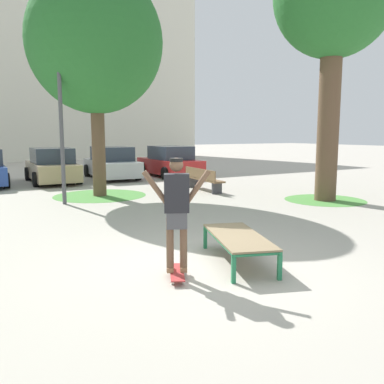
% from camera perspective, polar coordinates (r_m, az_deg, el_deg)
% --- Properties ---
extents(ground_plane, '(120.00, 120.00, 0.00)m').
position_cam_1_polar(ground_plane, '(6.73, 1.66, -10.36)').
color(ground_plane, '#B2AA9E').
extents(building_facade, '(30.11, 4.00, 15.04)m').
position_cam_1_polar(building_facade, '(35.66, -23.63, 16.18)').
color(building_facade, silver).
rests_on(building_facade, ground).
extents(skate_box, '(1.36, 2.05, 0.46)m').
position_cam_1_polar(skate_box, '(6.91, 6.39, -6.34)').
color(skate_box, '#237A4C').
rests_on(skate_box, ground).
extents(skateboard, '(0.53, 0.81, 0.09)m').
position_cam_1_polar(skateboard, '(6.27, -2.09, -11.04)').
color(skateboard, '#B23333').
rests_on(skateboard, ground).
extents(skater, '(0.93, 0.51, 1.69)m').
position_cam_1_polar(skater, '(6.02, -2.14, -2.06)').
color(skater, brown).
rests_on(skater, skateboard).
extents(grass_patch_near_right, '(2.54, 2.54, 0.01)m').
position_cam_1_polar(grass_patch_near_right, '(13.92, 17.86, -1.06)').
color(grass_patch_near_right, '#519342').
rests_on(grass_patch_near_right, ground).
extents(tree_mid_back, '(4.42, 4.42, 7.41)m').
position_cam_1_polar(tree_mid_back, '(14.69, -13.22, 19.44)').
color(tree_mid_back, brown).
rests_on(tree_mid_back, ground).
extents(grass_patch_mid_back, '(3.14, 3.14, 0.01)m').
position_cam_1_polar(grass_patch_mid_back, '(14.56, -12.57, -0.47)').
color(grass_patch_mid_back, '#519342').
rests_on(grass_patch_mid_back, ground).
extents(car_tan, '(2.06, 4.27, 1.50)m').
position_cam_1_polar(car_tan, '(18.93, -18.75, 3.34)').
color(car_tan, tan).
rests_on(car_tan, ground).
extents(car_silver, '(2.12, 4.30, 1.50)m').
position_cam_1_polar(car_silver, '(19.89, -11.04, 3.83)').
color(car_silver, '#B7BABF').
rests_on(car_silver, ground).
extents(car_red, '(1.97, 4.23, 1.50)m').
position_cam_1_polar(car_red, '(20.44, -3.10, 4.09)').
color(car_red, red).
rests_on(car_red, ground).
extents(park_bench, '(0.65, 2.43, 0.83)m').
position_cam_1_polar(park_bench, '(15.38, 1.54, 1.84)').
color(park_bench, brown).
rests_on(park_bench, ground).
extents(light_post, '(0.36, 0.36, 5.83)m').
position_cam_1_polar(light_post, '(13.06, -17.88, 15.20)').
color(light_post, '#4C4C51').
rests_on(light_post, ground).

